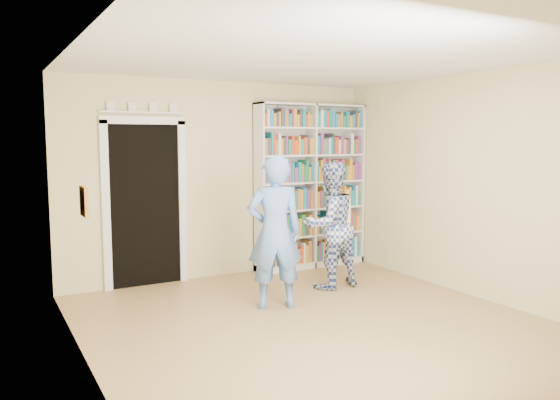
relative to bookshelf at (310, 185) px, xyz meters
name	(u,v)px	position (x,y,z in m)	size (l,w,h in m)	color
floor	(321,327)	(-1.35, -2.34, -1.22)	(5.00, 5.00, 0.00)	#A77F51
ceiling	(324,57)	(-1.35, -2.34, 1.48)	(5.00, 5.00, 0.00)	white
wall_back	(223,180)	(-1.35, 0.16, 0.13)	(4.50, 4.50, 0.00)	beige
wall_left	(86,210)	(-3.60, -2.34, 0.13)	(5.00, 5.00, 0.00)	beige
wall_right	(479,186)	(0.90, -2.34, 0.13)	(5.00, 5.00, 0.00)	beige
bookshelf	(310,185)	(0.00, 0.00, 0.00)	(1.76, 0.33, 2.42)	white
doorway	(145,196)	(-2.45, 0.13, -0.04)	(1.10, 0.08, 2.43)	black
wall_art	(84,201)	(-3.58, -2.14, 0.18)	(0.03, 0.25, 0.25)	brown
man_blue	(275,232)	(-1.44, -1.52, -0.36)	(0.63, 0.41, 1.73)	#618AD8
man_plaid	(330,225)	(-0.42, -1.12, -0.41)	(0.79, 0.62, 1.63)	navy
paper_sheet	(343,212)	(-0.35, -1.32, -0.22)	(0.21, 0.01, 0.30)	white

